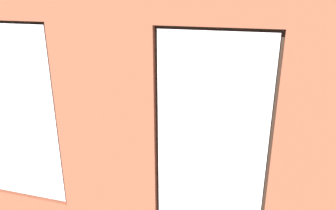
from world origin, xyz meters
The scene contains 14 objects.
ground_plane centered at (0.00, 0.00, -0.05)m, with size 7.30×5.51×0.10m, color brown.
brick_wall_with_windows centered at (0.00, 2.38, 1.73)m, with size 6.70×0.30×3.46m.
couch_by_window centered at (-0.05, 1.73, 0.33)m, with size 1.89×0.87×0.80m.
coffee_table centered at (-0.19, -0.35, 0.36)m, with size 1.50×0.74×0.41m.
cup_ceramic centered at (-0.61, -0.48, 0.47)m, with size 0.09×0.09×0.11m, color #33567F.
candle_jar centered at (-0.01, -0.44, 0.47)m, with size 0.08×0.08×0.12m, color #B7333D.
remote_black centered at (0.26, -0.24, 0.42)m, with size 0.05×0.17×0.02m, color black.
remote_gray centered at (-0.19, -0.35, 0.42)m, with size 0.05×0.17×0.02m, color #59595B.
media_console centered at (3.00, 0.48, 0.30)m, with size 0.92×0.42×0.60m, color black.
tv_flatscreen centered at (3.00, 0.48, 0.93)m, with size 0.93×0.20×0.66m.
papasan_chair centered at (0.89, -1.50, 0.46)m, with size 1.18×1.18×0.72m.
potted_plant_between_couches centered at (-1.45, 1.67, 0.58)m, with size 0.96×1.10×1.18m.
potted_plant_corner_near_left centered at (-2.80, -1.76, 0.66)m, with size 0.86×0.79×1.30m.
potted_plant_foreground_right centered at (2.70, -1.71, 0.63)m, with size 0.56×0.56×0.95m.
Camera 1 is at (-1.39, 5.05, 2.87)m, focal length 35.00 mm.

